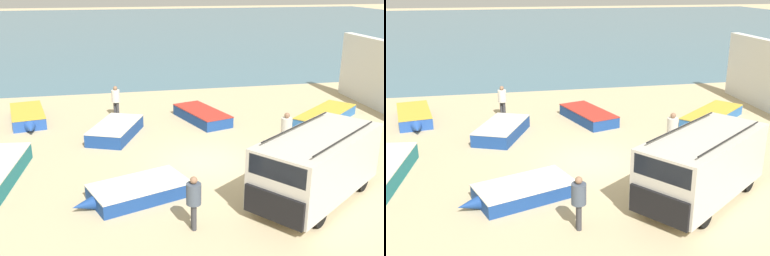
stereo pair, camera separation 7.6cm
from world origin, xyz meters
TOP-DOWN VIEW (x-y plane):
  - ground_plane at (0.00, 0.00)m, footprint 200.00×200.00m
  - sea_water at (0.00, 52.00)m, footprint 120.00×80.00m
  - parked_van at (2.81, -3.70)m, footprint 5.36×4.73m
  - fishing_rowboat_0 at (-3.27, 3.82)m, footprint 2.78×4.11m
  - fishing_rowboat_1 at (7.29, 4.06)m, footprint 4.71×4.14m
  - fishing_rowboat_2 at (-7.54, 6.80)m, footprint 2.18×4.41m
  - fishing_rowboat_3 at (-2.89, -2.53)m, footprint 3.96×2.67m
  - fishing_rowboat_6 at (1.02, 5.37)m, footprint 2.49×4.36m
  - fisherman_0 at (3.50, 0.39)m, footprint 0.44×0.44m
  - fisherman_1 at (-3.14, 6.85)m, footprint 0.43×0.43m
  - fisherman_2 at (-1.45, -4.76)m, footprint 0.43×0.43m

SIDE VIEW (x-z plane):
  - ground_plane at x=0.00m, z-range 0.00..0.00m
  - sea_water at x=0.00m, z-range 0.00..0.01m
  - fishing_rowboat_3 at x=-2.89m, z-range 0.00..0.50m
  - fishing_rowboat_1 at x=7.29m, z-range 0.00..0.53m
  - fishing_rowboat_6 at x=1.02m, z-range 0.00..0.56m
  - fishing_rowboat_2 at x=-7.54m, z-range 0.00..0.58m
  - fishing_rowboat_0 at x=-3.27m, z-range 0.00..0.61m
  - fisherman_1 at x=-3.14m, z-range 0.16..1.79m
  - fisherman_2 at x=-1.45m, z-range 0.16..1.80m
  - fisherman_0 at x=3.50m, z-range 0.17..1.86m
  - parked_van at x=2.81m, z-range 0.05..2.38m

